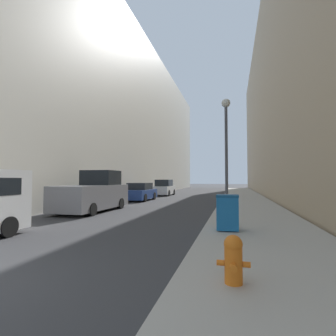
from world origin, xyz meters
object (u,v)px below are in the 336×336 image
parked_sedan_near (140,192)px  lamppost (226,143)px  fire_hydrant (233,258)px  trash_bin (228,212)px  parked_sedan_far (164,188)px  pickup_truck (94,194)px

parked_sedan_near → lamppost: bearing=-48.0°
parked_sedan_near → fire_hydrant: bearing=-65.2°
trash_bin → parked_sedan_far: size_ratio=0.28×
lamppost → trash_bin: bearing=-88.2°
fire_hydrant → lamppost: lamppost is taller
trash_bin → parked_sedan_near: parked_sedan_near is taller
fire_hydrant → pickup_truck: size_ratio=0.14×
lamppost → pickup_truck: (-7.32, 0.59, -2.55)m
lamppost → parked_sedan_near: size_ratio=1.33×
trash_bin → lamppost: 4.93m
pickup_truck → parked_sedan_far: (0.10, 14.90, -0.18)m
trash_bin → parked_sedan_far: 20.89m
fire_hydrant → parked_sedan_far: size_ratio=0.19×
parked_sedan_near → parked_sedan_far: bearing=88.9°
lamppost → parked_sedan_far: bearing=115.0°
pickup_truck → parked_sedan_near: (-0.04, 7.59, -0.28)m
trash_bin → parked_sedan_far: bearing=110.6°
trash_bin → parked_sedan_near: bearing=121.4°
fire_hydrant → pickup_truck: bearing=130.2°
pickup_truck → fire_hydrant: bearing=-49.8°
lamppost → pickup_truck: bearing=175.4°
lamppost → parked_sedan_near: lamppost is taller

